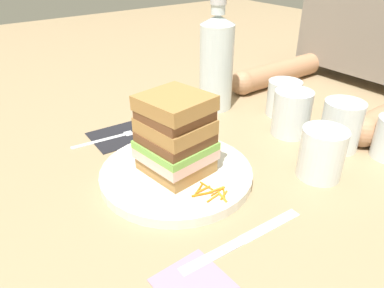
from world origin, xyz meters
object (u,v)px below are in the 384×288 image
object	(u,v)px
juice_glass	(321,156)
empty_tumbler_3	(284,98)
sandwich	(176,136)
empty_tumbler_1	(292,113)
fork	(114,136)
knife	(240,241)
napkin_pink	(193,283)
water_bottle	(216,62)
main_plate	(177,175)
napkin_dark	(125,134)
empty_tumbler_2	(341,125)

from	to	relation	value
juice_glass	empty_tumbler_3	bearing A→B (deg)	145.25
sandwich	empty_tumbler_1	xyz separation A→B (m)	(0.00, 0.28, -0.04)
fork	empty_tumbler_3	distance (m)	0.38
fork	knife	xyz separation A→B (m)	(0.36, 0.00, -0.00)
sandwich	napkin_pink	distance (m)	0.23
water_bottle	empty_tumbler_3	xyz separation A→B (m)	(0.12, 0.10, -0.07)
empty_tumbler_3	knife	bearing A→B (deg)	-55.84
knife	sandwich	bearing A→B (deg)	174.88
knife	empty_tumbler_3	distance (m)	0.43
main_plate	napkin_dark	bearing A→B (deg)	179.12
sandwich	empty_tumbler_2	bearing A→B (deg)	72.79
water_bottle	empty_tumbler_3	bearing A→B (deg)	38.11
empty_tumbler_2	napkin_pink	size ratio (longest dim) A/B	1.19
main_plate	napkin_pink	bearing A→B (deg)	-29.85
main_plate	napkin_pink	xyz separation A→B (m)	(0.19, -0.11, -0.01)
fork	water_bottle	bearing A→B (deg)	89.57
main_plate	empty_tumbler_3	xyz separation A→B (m)	(-0.07, 0.34, 0.03)
empty_tumbler_1	empty_tumbler_2	bearing A→B (deg)	16.72
main_plate	empty_tumbler_2	distance (m)	0.32
napkin_pink	napkin_dark	bearing A→B (deg)	163.82
empty_tumbler_1	napkin_pink	xyz separation A→B (m)	(0.18, -0.38, -0.04)
knife	napkin_dark	bearing A→B (deg)	177.00
main_plate	napkin_dark	size ratio (longest dim) A/B	1.97
sandwich	juice_glass	bearing A→B (deg)	56.13
main_plate	empty_tumbler_3	size ratio (longest dim) A/B	3.22
fork	napkin_pink	size ratio (longest dim) A/B	2.12
napkin_dark	empty_tumbler_2	world-z (taller)	empty_tumbler_2
main_plate	knife	size ratio (longest dim) A/B	1.25
main_plate	empty_tumbler_2	size ratio (longest dim) A/B	2.69
water_bottle	fork	bearing A→B (deg)	-90.43
empty_tumbler_1	empty_tumbler_2	distance (m)	0.10
juice_glass	empty_tumbler_2	distance (m)	0.12
empty_tumbler_2	empty_tumbler_3	size ratio (longest dim) A/B	1.20
sandwich	water_bottle	xyz separation A→B (m)	(-0.19, 0.24, 0.03)
juice_glass	empty_tumbler_3	distance (m)	0.25
knife	empty_tumbler_1	bearing A→B (deg)	119.72
main_plate	napkin_pink	world-z (taller)	main_plate
main_plate	empty_tumbler_3	world-z (taller)	empty_tumbler_3
knife	napkin_pink	distance (m)	0.09
juice_glass	water_bottle	xyz separation A→B (m)	(-0.33, 0.05, 0.07)
fork	empty_tumbler_2	size ratio (longest dim) A/B	1.78
sandwich	fork	size ratio (longest dim) A/B	0.80
sandwich	empty_tumbler_2	world-z (taller)	sandwich
knife	fork	bearing A→B (deg)	-179.49
water_bottle	napkin_pink	bearing A→B (deg)	-42.57
empty_tumbler_1	water_bottle	bearing A→B (deg)	-169.72
napkin_dark	empty_tumbler_1	distance (m)	0.34
knife	empty_tumbler_2	bearing A→B (deg)	103.04
juice_glass	knife	bearing A→B (deg)	-80.24
main_plate	sandwich	bearing A→B (deg)	-76.82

